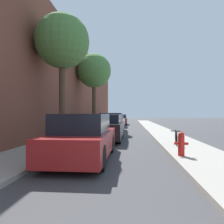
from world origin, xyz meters
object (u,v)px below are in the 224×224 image
(parked_car_maroon, at_px, (120,120))
(street_tree_far, at_px, (94,71))
(street_tree_near, at_px, (62,42))
(parked_car_champagne, at_px, (112,123))
(parked_car_red, at_px, (83,138))
(parked_car_black, at_px, (105,128))
(fire_hydrant, at_px, (181,144))
(parked_car_silver, at_px, (117,121))
(bicycle, at_px, (176,137))

(parked_car_maroon, relative_size, street_tree_far, 0.63)
(street_tree_near, bearing_deg, parked_car_champagne, 77.07)
(parked_car_red, relative_size, parked_car_black, 0.93)
(parked_car_maroon, distance_m, fire_hydrant, 21.31)
(parked_car_maroon, bearing_deg, street_tree_far, -99.39)
(parked_car_champagne, distance_m, parked_car_silver, 5.94)
(street_tree_far, distance_m, fire_hydrant, 12.83)
(parked_car_champagne, relative_size, street_tree_far, 0.71)
(parked_car_champagne, xyz_separation_m, street_tree_near, (-1.70, -7.42, 4.11))
(parked_car_champagne, bearing_deg, parked_car_maroon, 89.63)
(parked_car_black, relative_size, street_tree_near, 0.76)
(parked_car_silver, bearing_deg, fire_hydrant, -79.05)
(parked_car_maroon, height_order, street_tree_far, street_tree_far)
(parked_car_champagne, height_order, parked_car_maroon, parked_car_champagne)
(parked_car_black, distance_m, street_tree_near, 4.89)
(fire_hydrant, height_order, bicycle, fire_hydrant)
(parked_car_red, distance_m, parked_car_silver, 16.52)
(parked_car_black, xyz_separation_m, parked_car_maroon, (-0.05, 16.36, -0.04))
(parked_car_champagne, distance_m, street_tree_near, 8.65)
(parked_car_champagne, xyz_separation_m, bicycle, (3.48, -7.76, -0.27))
(parked_car_red, bearing_deg, fire_hydrant, 5.43)
(parked_car_silver, xyz_separation_m, street_tree_near, (-1.67, -13.36, 4.15))
(parked_car_champagne, relative_size, parked_car_silver, 1.09)
(street_tree_far, relative_size, fire_hydrant, 8.47)
(parked_car_champagne, height_order, parked_car_silver, parked_car_champagne)
(parked_car_red, bearing_deg, parked_car_silver, 90.17)
(parked_car_black, relative_size, parked_car_champagne, 1.00)
(parked_car_black, bearing_deg, parked_car_red, -91.14)
(parked_car_champagne, height_order, street_tree_far, street_tree_far)
(parked_car_silver, distance_m, street_tree_near, 14.09)
(fire_hydrant, distance_m, bicycle, 2.55)
(parked_car_red, distance_m, bicycle, 4.47)
(street_tree_near, height_order, fire_hydrant, street_tree_near)
(parked_car_red, relative_size, bicycle, 2.85)
(parked_car_champagne, bearing_deg, street_tree_near, -102.93)
(parked_car_black, xyz_separation_m, fire_hydrant, (2.99, -4.73, -0.18))
(parked_car_maroon, xyz_separation_m, fire_hydrant, (3.04, -21.09, -0.14))
(parked_car_champagne, height_order, fire_hydrant, parked_car_champagne)
(street_tree_far, bearing_deg, parked_car_silver, 73.21)
(parked_car_maroon, xyz_separation_m, street_tree_near, (-1.77, -18.22, 4.17))
(parked_car_red, height_order, parked_car_black, parked_car_red)
(parked_car_champagne, distance_m, parked_car_maroon, 10.80)
(parked_car_silver, xyz_separation_m, street_tree_far, (-1.57, -5.19, 4.38))
(parked_car_red, bearing_deg, parked_car_black, 88.86)
(parked_car_red, height_order, street_tree_far, street_tree_far)
(parked_car_black, height_order, parked_car_maroon, parked_car_black)
(parked_car_maroon, distance_m, street_tree_far, 11.10)
(fire_hydrant, relative_size, bicycle, 0.51)
(parked_car_black, distance_m, bicycle, 4.02)
(parked_car_silver, bearing_deg, parked_car_black, -89.25)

